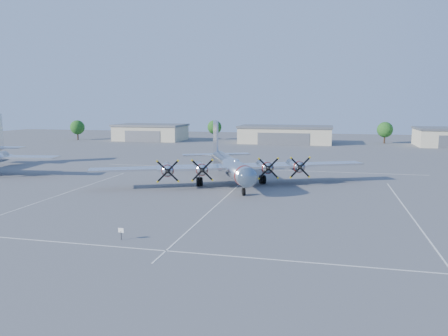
% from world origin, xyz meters
% --- Properties ---
extents(ground, '(260.00, 260.00, 0.00)m').
position_xyz_m(ground, '(0.00, 0.00, 0.00)').
color(ground, '#4F4F51').
rests_on(ground, ground).
extents(parking_lines, '(60.00, 50.08, 0.01)m').
position_xyz_m(parking_lines, '(0.00, -1.75, 0.01)').
color(parking_lines, silver).
rests_on(parking_lines, ground).
extents(hangar_west, '(22.60, 14.60, 5.40)m').
position_xyz_m(hangar_west, '(-45.00, 81.96, 2.71)').
color(hangar_west, '#BDB596').
rests_on(hangar_west, ground).
extents(hangar_center, '(28.60, 14.60, 5.40)m').
position_xyz_m(hangar_center, '(0.00, 81.96, 2.71)').
color(hangar_center, '#BDB596').
rests_on(hangar_center, ground).
extents(tree_far_west, '(4.80, 4.80, 6.64)m').
position_xyz_m(tree_far_west, '(-70.00, 78.00, 4.22)').
color(tree_far_west, '#382619').
rests_on(tree_far_west, ground).
extents(tree_west, '(4.80, 4.80, 6.64)m').
position_xyz_m(tree_west, '(-25.00, 90.00, 4.22)').
color(tree_west, '#382619').
rests_on(tree_west, ground).
extents(tree_east, '(4.80, 4.80, 6.64)m').
position_xyz_m(tree_east, '(30.00, 88.00, 4.22)').
color(tree_east, '#382619').
rests_on(tree_east, ground).
extents(main_bomber_b29, '(49.36, 42.82, 9.15)m').
position_xyz_m(main_bomber_b29, '(-1.87, 10.19, 0.00)').
color(main_bomber_b29, silver).
rests_on(main_bomber_b29, ground).
extents(info_placard, '(0.57, 0.13, 1.09)m').
position_xyz_m(info_placard, '(-4.99, -20.12, 0.77)').
color(info_placard, black).
rests_on(info_placard, ground).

